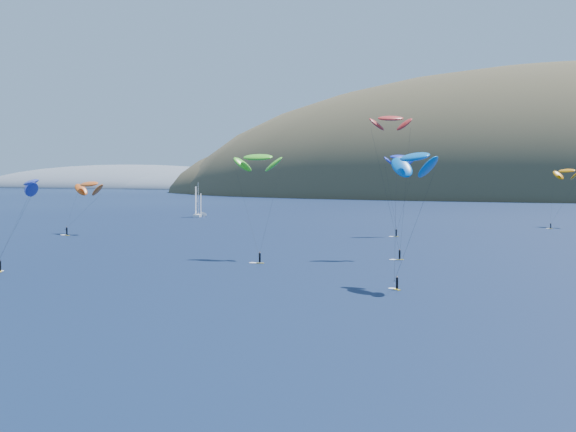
# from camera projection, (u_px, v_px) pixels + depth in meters

# --- Properties ---
(headland) EXTENTS (460.00, 250.00, 60.00)m
(headland) POSITION_uv_depth(u_px,v_px,m) (148.00, 190.00, 917.40)
(headland) COLOR slate
(headland) RESTS_ON ground
(sailboat) EXTENTS (10.44, 9.61, 12.46)m
(sailboat) POSITION_uv_depth(u_px,v_px,m) (198.00, 214.00, 289.58)
(sailboat) COLOR white
(sailboat) RESTS_ON ground
(kitesurfer_1) EXTENTS (10.79, 11.91, 15.68)m
(kitesurfer_1) POSITION_uv_depth(u_px,v_px,m) (89.00, 184.00, 208.33)
(kitesurfer_1) COLOR yellow
(kitesurfer_1) RESTS_ON ground
(kitesurfer_3) EXTENTS (9.98, 12.22, 21.09)m
(kitesurfer_3) POSITION_uv_depth(u_px,v_px,m) (258.00, 157.00, 148.65)
(kitesurfer_3) COLOR yellow
(kitesurfer_3) RESTS_ON ground
(kitesurfer_4) EXTENTS (8.37, 8.08, 21.96)m
(kitesurfer_4) POSITION_uv_depth(u_px,v_px,m) (400.00, 157.00, 201.00)
(kitesurfer_4) COLOR yellow
(kitesurfer_4) RESTS_ON ground
(kitesurfer_5) EXTENTS (9.75, 10.03, 20.49)m
(kitesurfer_5) POSITION_uv_depth(u_px,v_px,m) (415.00, 157.00, 110.37)
(kitesurfer_5) COLOR yellow
(kitesurfer_5) RESTS_ON ground
(kitesurfer_9) EXTENTS (8.19, 8.60, 28.00)m
(kitesurfer_9) POSITION_uv_depth(u_px,v_px,m) (391.00, 119.00, 149.41)
(kitesurfer_9) COLOR yellow
(kitesurfer_9) RESTS_ON ground
(kitesurfer_10) EXTENTS (7.82, 11.04, 16.32)m
(kitesurfer_10) POSITION_uv_depth(u_px,v_px,m) (31.00, 183.00, 131.75)
(kitesurfer_10) COLOR yellow
(kitesurfer_10) RESTS_ON ground
(kitesurfer_11) EXTENTS (9.33, 16.36, 18.84)m
(kitesurfer_11) POSITION_uv_depth(u_px,v_px,m) (567.00, 171.00, 235.33)
(kitesurfer_11) COLOR yellow
(kitesurfer_11) RESTS_ON ground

